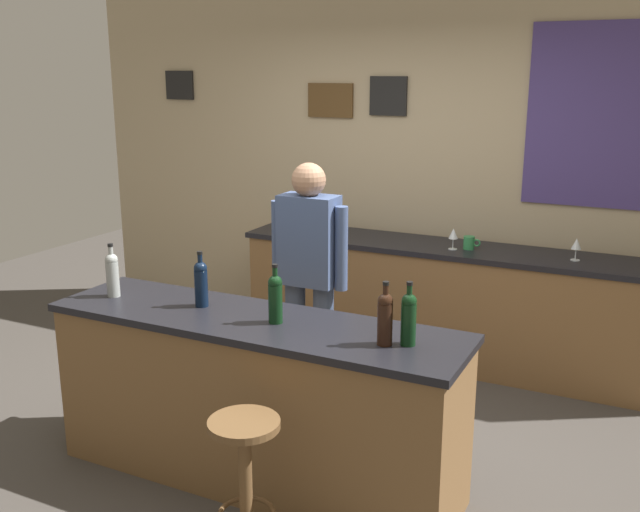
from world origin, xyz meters
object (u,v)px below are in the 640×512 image
object	(u,v)px
wine_bottle_b	(201,282)
wine_glass_c	(576,245)
bartender	(309,272)
wine_bottle_a	(112,273)
coffee_mug	(469,243)
wine_bottle_d	(385,317)
wine_glass_b	(453,234)
wine_bottle_c	(275,297)
wine_bottle_e	(409,317)
wine_glass_a	(321,216)
bar_stool	(245,466)

from	to	relation	value
wine_bottle_b	wine_glass_c	xyz separation A→B (m)	(1.67, 1.99, -0.05)
bartender	wine_bottle_a	xyz separation A→B (m)	(-0.78, -0.89, 0.12)
wine_glass_c	coffee_mug	size ratio (longest dim) A/B	1.24
wine_bottle_d	wine_glass_b	size ratio (longest dim) A/B	1.97
bartender	wine_glass_c	bearing A→B (deg)	39.23
wine_bottle_b	wine_glass_b	bearing A→B (deg)	66.45
wine_bottle_a	wine_bottle_c	bearing A→B (deg)	1.46
wine_bottle_a	wine_bottle_c	world-z (taller)	same
wine_bottle_e	wine_glass_a	xyz separation A→B (m)	(-1.51, 2.14, -0.05)
wine_bottle_c	wine_bottle_e	bearing A→B (deg)	0.73
bartender	coffee_mug	xyz separation A→B (m)	(0.71, 1.17, 0.01)
bartender	wine_bottle_c	bearing A→B (deg)	-73.67
wine_glass_c	coffee_mug	distance (m)	0.73
wine_bottle_a	wine_glass_b	size ratio (longest dim) A/B	1.97
wine_glass_c	wine_bottle_e	bearing A→B (deg)	-103.45
wine_bottle_b	wine_bottle_c	bearing A→B (deg)	-5.89
wine_bottle_c	wine_bottle_b	bearing A→B (deg)	174.11
wine_bottle_b	wine_glass_c	world-z (taller)	wine_bottle_b
wine_bottle_c	wine_bottle_e	world-z (taller)	same
bar_stool	coffee_mug	size ratio (longest dim) A/B	5.44
bartender	wine_bottle_a	bearing A→B (deg)	-131.42
wine_glass_b	bartender	bearing A→B (deg)	-118.45
wine_bottle_a	coffee_mug	distance (m)	2.54
wine_bottle_a	wine_glass_c	bearing A→B (deg)	42.87
bartender	wine_bottle_a	distance (m)	1.19
wine_bottle_a	wine_glass_b	world-z (taller)	wine_bottle_a
bartender	bar_stool	world-z (taller)	bartender
coffee_mug	wine_glass_a	bearing A→B (deg)	174.52
wine_bottle_b	wine_bottle_c	world-z (taller)	same
bar_stool	wine_bottle_c	world-z (taller)	wine_bottle_c
wine_bottle_a	wine_bottle_b	distance (m)	0.55
bar_stool	wine_bottle_b	distance (m)	1.08
bartender	wine_bottle_d	size ratio (longest dim) A/B	5.29
wine_glass_b	coffee_mug	size ratio (longest dim) A/B	1.24
wine_glass_b	wine_bottle_b	bearing A→B (deg)	-113.55
wine_bottle_c	wine_glass_c	size ratio (longest dim) A/B	1.97
wine_bottle_e	wine_glass_b	bearing A→B (deg)	100.19
wine_bottle_a	wine_glass_a	world-z (taller)	wine_bottle_a
bar_stool	coffee_mug	world-z (taller)	coffee_mug
wine_bottle_b	wine_bottle_c	size ratio (longest dim) A/B	1.00
wine_bottle_e	wine_glass_c	world-z (taller)	wine_bottle_e
wine_bottle_c	wine_bottle_d	distance (m)	0.60
bar_stool	wine_glass_b	world-z (taller)	wine_glass_b
wine_bottle_a	wine_bottle_e	bearing A→B (deg)	1.17
bar_stool	wine_glass_b	xyz separation A→B (m)	(0.18, 2.55, 0.55)
bartender	wine_glass_a	world-z (taller)	bartender
wine_bottle_c	wine_bottle_d	xyz separation A→B (m)	(0.60, -0.04, 0.00)
wine_bottle_c	bar_stool	bearing A→B (deg)	-74.05
wine_bottle_c	bartender	bearing A→B (deg)	106.33
bar_stool	wine_bottle_e	size ratio (longest dim) A/B	2.22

